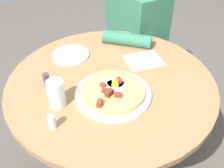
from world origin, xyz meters
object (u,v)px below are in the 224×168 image
at_px(person_seated, 135,52).
at_px(bread_plate, 71,55).
at_px(knife, 145,62).
at_px(water_glass, 56,94).
at_px(pepper_shaker, 46,79).
at_px(breakfast_pizza, 113,90).
at_px(pizza_plate, 113,94).
at_px(fork, 142,58).
at_px(dining_table, 111,108).
at_px(salt_shaker, 52,122).

xyz_separation_m(person_seated, bread_plate, (-0.15, 0.50, 0.22)).
relative_size(person_seated, knife, 6.31).
distance_m(bread_plate, knife, 0.38).
distance_m(water_glass, pepper_shaker, 0.14).
xyz_separation_m(breakfast_pizza, water_glass, (0.06, 0.22, 0.03)).
distance_m(breakfast_pizza, bread_plate, 0.37).
xyz_separation_m(pizza_plate, bread_plate, (0.37, 0.04, -0.00)).
bearing_deg(breakfast_pizza, fork, -58.16).
xyz_separation_m(dining_table, water_glass, (-0.03, 0.26, 0.23)).
distance_m(person_seated, breakfast_pizza, 0.73).
bearing_deg(bread_plate, water_glass, 148.79).
distance_m(person_seated, pepper_shaker, 0.79).
xyz_separation_m(fork, pepper_shaker, (0.04, 0.48, 0.02)).
bearing_deg(water_glass, salt_shaker, 150.63).
bearing_deg(knife, bread_plate, -27.30).
relative_size(dining_table, breakfast_pizza, 3.53).
height_order(dining_table, knife, knife).
bearing_deg(breakfast_pizza, knife, -63.41).
bearing_deg(salt_shaker, fork, -69.16).
bearing_deg(water_glass, fork, -78.32).
relative_size(dining_table, knife, 5.18).
bearing_deg(bread_plate, dining_table, -164.43).
relative_size(pizza_plate, fork, 1.77).
bearing_deg(breakfast_pizza, dining_table, -24.61).
bearing_deg(salt_shaker, bread_plate, -30.74).
relative_size(pizza_plate, water_glass, 2.78).
relative_size(fork, water_glass, 1.57).
bearing_deg(fork, salt_shaker, 32.96).
xyz_separation_m(pizza_plate, water_glass, (0.06, 0.22, 0.05)).
xyz_separation_m(bread_plate, fork, (-0.20, -0.30, 0.00)).
distance_m(dining_table, pepper_shaker, 0.34).
xyz_separation_m(breakfast_pizza, fork, (0.16, -0.26, -0.02)).
height_order(water_glass, salt_shaker, water_glass).
xyz_separation_m(dining_table, pepper_shaker, (0.11, 0.26, 0.20)).
relative_size(breakfast_pizza, knife, 1.47).
bearing_deg(knife, fork, -90.00).
height_order(dining_table, bread_plate, bread_plate).
xyz_separation_m(bread_plate, knife, (-0.24, -0.29, 0.00)).
xyz_separation_m(breakfast_pizza, bread_plate, (0.37, 0.04, -0.02)).
relative_size(knife, water_glass, 1.57).
xyz_separation_m(water_glass, salt_shaker, (-0.11, 0.06, -0.03)).
height_order(water_glass, pepper_shaker, water_glass).
distance_m(pizza_plate, breakfast_pizza, 0.02).
bearing_deg(pepper_shaker, salt_shaker, 165.50).
relative_size(person_seated, pepper_shaker, 19.86).
bearing_deg(bread_plate, knife, -129.43).
height_order(knife, water_glass, water_glass).
distance_m(pizza_plate, pepper_shaker, 0.30).
xyz_separation_m(dining_table, fork, (0.07, -0.22, 0.18)).
height_order(breakfast_pizza, bread_plate, breakfast_pizza).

